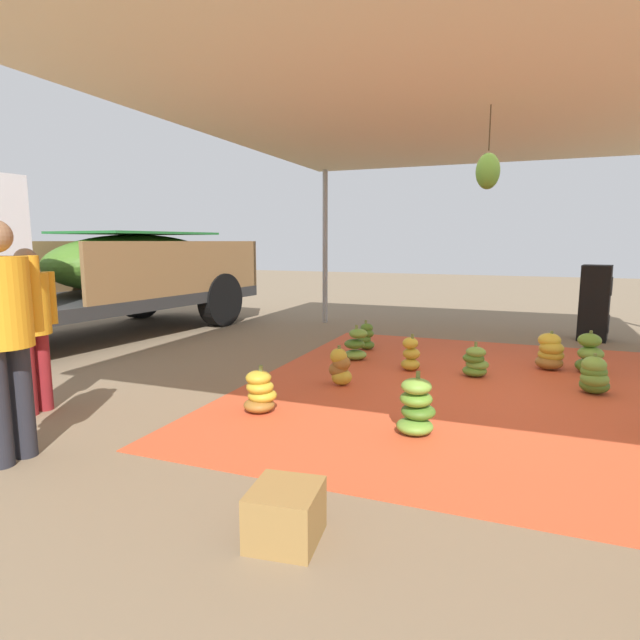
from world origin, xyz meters
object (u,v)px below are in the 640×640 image
banana_bunch_10 (416,408)px  speaker_stack (595,303)px  banana_bunch_4 (260,393)px  worker_1 (3,324)px  banana_bunch_0 (366,337)px  banana_bunch_11 (475,362)px  banana_bunch_8 (550,352)px  cargo_truck_main (61,268)px  banana_bunch_2 (356,345)px  crate_0 (285,514)px  worker_0 (31,318)px  banana_bunch_6 (590,355)px  banana_bunch_12 (594,376)px  banana_bunch_9 (340,367)px  banana_bunch_5 (411,355)px

banana_bunch_10 → speaker_stack: (5.23, -1.86, 0.38)m
banana_bunch_4 → worker_1: (-1.62, 1.17, 0.83)m
banana_bunch_0 → banana_bunch_11: (-1.02, -1.65, -0.01)m
banana_bunch_8 → cargo_truck_main: cargo_truck_main is taller
cargo_truck_main → worker_1: 4.80m
banana_bunch_2 → banana_bunch_8: bearing=-81.3°
banana_bunch_8 → crate_0: 4.84m
banana_bunch_0 → worker_0: 4.45m
banana_bunch_10 → banana_bunch_8: bearing=-22.0°
banana_bunch_10 → worker_0: worker_0 is taller
banana_bunch_6 → worker_1: 6.13m
banana_bunch_0 → worker_1: size_ratio=0.25×
banana_bunch_6 → banana_bunch_11: bearing=117.7°
banana_bunch_0 → banana_bunch_4: banana_bunch_4 is taller
banana_bunch_10 → banana_bunch_12: 2.37m
banana_bunch_4 → banana_bunch_9: 1.22m
banana_bunch_5 → banana_bunch_6: (0.65, -2.05, 0.04)m
banana_bunch_10 → speaker_stack: size_ratio=0.43×
banana_bunch_8 → banana_bunch_10: (-2.80, 1.13, 0.01)m
banana_bunch_6 → cargo_truck_main: (-0.89, 7.50, 0.96)m
banana_bunch_5 → banana_bunch_6: 2.16m
banana_bunch_5 → cargo_truck_main: 5.54m
cargo_truck_main → crate_0: (-3.70, -5.58, -1.04)m
banana_bunch_2 → speaker_stack: (2.80, -3.16, 0.41)m
banana_bunch_2 → banana_bunch_5: 0.87m
crate_0 → banana_bunch_9: bearing=13.8°
banana_bunch_0 → banana_bunch_8: 2.51m
banana_bunch_4 → banana_bunch_8: (2.79, -2.60, 0.03)m
banana_bunch_0 → banana_bunch_5: (-1.00, -0.87, 0.01)m
banana_bunch_2 → banana_bunch_11: banana_bunch_2 is taller
banana_bunch_5 → banana_bunch_11: banana_bunch_5 is taller
banana_bunch_6 → banana_bunch_8: banana_bunch_6 is taller
banana_bunch_5 → banana_bunch_6: size_ratio=0.87×
banana_bunch_11 → banana_bunch_8: bearing=-50.3°
banana_bunch_2 → banana_bunch_9: bearing=-170.3°
speaker_stack → banana_bunch_8: bearing=163.2°
banana_bunch_2 → worker_1: worker_1 is taller
banana_bunch_9 → worker_0: bearing=129.1°
banana_bunch_10 → banana_bunch_11: banana_bunch_10 is taller
banana_bunch_4 → banana_bunch_5: bearing=-25.0°
banana_bunch_0 → banana_bunch_12: (-1.31, -2.88, 0.01)m
banana_bunch_4 → banana_bunch_10: bearing=-90.6°
banana_bunch_4 → banana_bunch_9: size_ratio=1.01×
banana_bunch_6 → worker_0: (-3.52, 5.00, 0.66)m
banana_bunch_4 → banana_bunch_8: bearing=-43.0°
banana_bunch_4 → banana_bunch_8: 3.81m
cargo_truck_main → worker_0: bearing=-136.6°
banana_bunch_4 → cargo_truck_main: bearing=67.1°
banana_bunch_11 → worker_1: worker_1 is taller
banana_bunch_0 → banana_bunch_2: 0.70m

